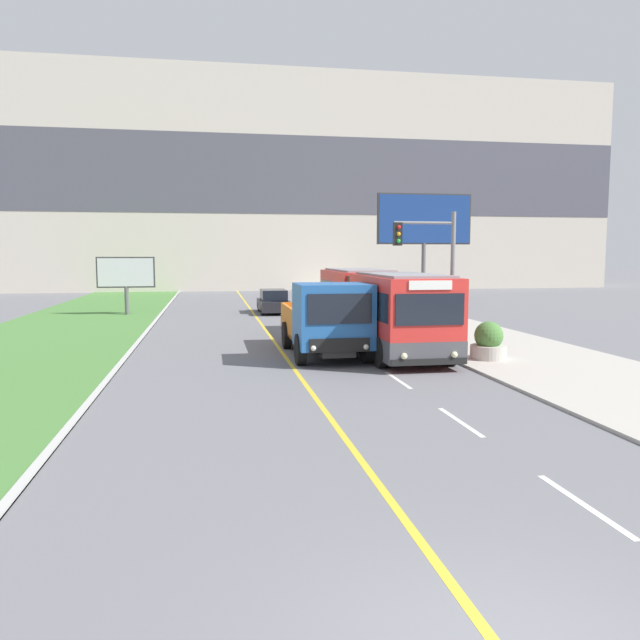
# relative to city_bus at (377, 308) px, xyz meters

# --- Properties ---
(lane_marking_centre) EXTENTS (2.88, 140.00, 0.01)m
(lane_marking_centre) POSITION_rel_city_bus_xyz_m (-3.58, -16.84, -1.51)
(lane_marking_centre) COLOR gold
(lane_marking_centre) RESTS_ON ground_plane
(apartment_block_background) EXTENTS (80.00, 8.04, 21.75)m
(apartment_block_background) POSITION_rel_city_bus_xyz_m (-3.96, 41.94, 9.36)
(apartment_block_background) COLOR beige
(apartment_block_background) RESTS_ON ground_plane
(city_bus) EXTENTS (2.63, 12.27, 2.98)m
(city_bus) POSITION_rel_city_bus_xyz_m (0.00, 0.00, 0.00)
(city_bus) COLOR red
(city_bus) RESTS_ON ground_plane
(dump_truck) EXTENTS (2.55, 6.57, 2.68)m
(dump_truck) POSITION_rel_city_bus_xyz_m (-2.53, -2.82, -0.19)
(dump_truck) COLOR black
(dump_truck) RESTS_ON ground_plane
(car_distant) EXTENTS (1.80, 4.30, 1.45)m
(car_distant) POSITION_rel_city_bus_xyz_m (-2.69, 14.64, -0.83)
(car_distant) COLOR black
(car_distant) RESTS_ON ground_plane
(traffic_light_mast) EXTENTS (2.28, 0.32, 5.15)m
(traffic_light_mast) POSITION_rel_city_bus_xyz_m (1.29, -2.83, 1.79)
(traffic_light_mast) COLOR slate
(traffic_light_mast) RESTS_ON ground_plane
(billboard_large) EXTENTS (5.51, 0.24, 7.07)m
(billboard_large) POSITION_rel_city_bus_xyz_m (5.50, 10.23, 3.89)
(billboard_large) COLOR #59595B
(billboard_large) RESTS_ON ground_plane
(billboard_small) EXTENTS (3.37, 0.24, 3.49)m
(billboard_small) POSITION_rel_city_bus_xyz_m (-11.53, 14.77, 0.94)
(billboard_small) COLOR #59595B
(billboard_small) RESTS_ON ground_plane
(planter_round_near) EXTENTS (1.22, 1.22, 1.29)m
(planter_round_near) POSITION_rel_city_bus_xyz_m (2.80, -4.20, -0.88)
(planter_round_near) COLOR #B7B2A8
(planter_round_near) RESTS_ON sidewalk_right
(planter_round_second) EXTENTS (1.12, 1.12, 1.19)m
(planter_round_second) POSITION_rel_city_bus_xyz_m (2.59, 0.21, -0.92)
(planter_round_second) COLOR #B7B2A8
(planter_round_second) RESTS_ON sidewalk_right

